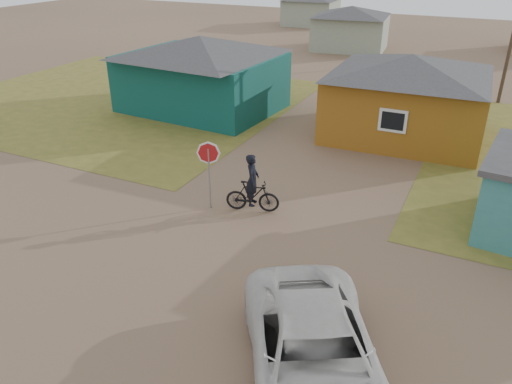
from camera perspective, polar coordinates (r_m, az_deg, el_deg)
ground at (r=14.31m, az=-4.86°, el=-9.65°), size 120.00×120.00×0.00m
grass_nw at (r=31.54m, az=-15.26°, el=10.23°), size 20.00×18.00×0.00m
house_teal at (r=28.23m, az=-6.27°, el=13.44°), size 8.93×7.08×4.00m
house_yellow at (r=24.93m, az=16.91°, el=10.57°), size 7.72×6.76×3.90m
house_pale_west at (r=45.93m, az=10.75°, el=18.01°), size 7.04×6.15×3.60m
house_pale_north at (r=59.69m, az=6.30°, el=20.11°), size 6.28×5.81×3.40m
stop_sign at (r=17.01m, az=-5.43°, el=3.68°), size 0.82×0.07×2.50m
cyclist at (r=17.19m, az=-0.41°, el=0.14°), size 1.95×1.04×2.12m
vehicle at (r=10.89m, az=6.72°, el=-18.18°), size 5.19×6.37×1.61m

